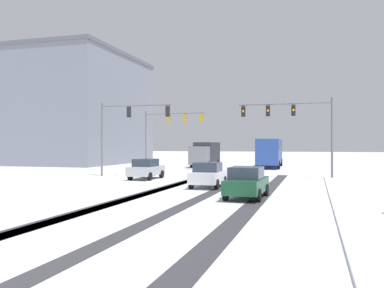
{
  "coord_description": "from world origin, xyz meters",
  "views": [
    {
      "loc": [
        8.26,
        -7.91,
        2.79
      ],
      "look_at": [
        0.0,
        20.38,
        2.8
      ],
      "focal_mm": 39.24,
      "sensor_mm": 36.0,
      "label": 1
    }
  ],
  "objects_px": {
    "traffic_signal_near_left": "(126,122)",
    "traffic_signal_near_right": "(293,119)",
    "car_white_second": "(208,175)",
    "car_dark_green_third": "(247,182)",
    "office_building_far_left_block": "(55,110)",
    "bus_oncoming": "(270,151)",
    "box_truck_delivery": "(205,154)",
    "car_silver_lead": "(146,169)",
    "traffic_signal_far_left": "(169,125)"
  },
  "relations": [
    {
      "from": "traffic_signal_far_left",
      "to": "car_dark_green_third",
      "type": "distance_m",
      "value": 24.75
    },
    {
      "from": "traffic_signal_near_left",
      "to": "bus_oncoming",
      "type": "distance_m",
      "value": 21.04
    },
    {
      "from": "traffic_signal_near_right",
      "to": "bus_oncoming",
      "type": "xyz_separation_m",
      "value": [
        -3.46,
        16.1,
        -2.85
      ]
    },
    {
      "from": "traffic_signal_near_right",
      "to": "car_dark_green_third",
      "type": "distance_m",
      "value": 14.21
    },
    {
      "from": "traffic_signal_near_right",
      "to": "traffic_signal_near_left",
      "type": "xyz_separation_m",
      "value": [
        -13.97,
        -1.93,
        -0.18
      ]
    },
    {
      "from": "traffic_signal_far_left",
      "to": "office_building_far_left_block",
      "type": "distance_m",
      "value": 25.02
    },
    {
      "from": "car_silver_lead",
      "to": "office_building_far_left_block",
      "type": "relative_size",
      "value": 0.18
    },
    {
      "from": "office_building_far_left_block",
      "to": "car_silver_lead",
      "type": "bearing_deg",
      "value": -43.85
    },
    {
      "from": "car_dark_green_third",
      "to": "traffic_signal_far_left",
      "type": "bearing_deg",
      "value": 118.86
    },
    {
      "from": "car_dark_green_third",
      "to": "office_building_far_left_block",
      "type": "relative_size",
      "value": 0.18
    },
    {
      "from": "box_truck_delivery",
      "to": "office_building_far_left_block",
      "type": "distance_m",
      "value": 25.47
    },
    {
      "from": "traffic_signal_near_right",
      "to": "traffic_signal_far_left",
      "type": "height_order",
      "value": "same"
    },
    {
      "from": "traffic_signal_far_left",
      "to": "car_dark_green_third",
      "type": "bearing_deg",
      "value": -61.14
    },
    {
      "from": "car_white_second",
      "to": "bus_oncoming",
      "type": "height_order",
      "value": "bus_oncoming"
    },
    {
      "from": "traffic_signal_near_right",
      "to": "car_dark_green_third",
      "type": "relative_size",
      "value": 1.82
    },
    {
      "from": "car_dark_green_third",
      "to": "office_building_far_left_block",
      "type": "height_order",
      "value": "office_building_far_left_block"
    },
    {
      "from": "bus_oncoming",
      "to": "car_dark_green_third",
      "type": "bearing_deg",
      "value": -86.55
    },
    {
      "from": "traffic_signal_near_right",
      "to": "traffic_signal_near_left",
      "type": "distance_m",
      "value": 14.11
    },
    {
      "from": "car_silver_lead",
      "to": "bus_oncoming",
      "type": "distance_m",
      "value": 21.55
    },
    {
      "from": "car_silver_lead",
      "to": "box_truck_delivery",
      "type": "relative_size",
      "value": 0.56
    },
    {
      "from": "traffic_signal_near_left",
      "to": "traffic_signal_near_right",
      "type": "bearing_deg",
      "value": 7.86
    },
    {
      "from": "traffic_signal_near_right",
      "to": "car_white_second",
      "type": "relative_size",
      "value": 1.83
    },
    {
      "from": "car_white_second",
      "to": "bus_oncoming",
      "type": "distance_m",
      "value": 24.9
    },
    {
      "from": "traffic_signal_near_right",
      "to": "box_truck_delivery",
      "type": "height_order",
      "value": "traffic_signal_near_right"
    },
    {
      "from": "car_white_second",
      "to": "car_dark_green_third",
      "type": "xyz_separation_m",
      "value": [
        3.24,
        -4.8,
        0.0
      ]
    },
    {
      "from": "traffic_signal_near_right",
      "to": "office_building_far_left_block",
      "type": "distance_m",
      "value": 40.54
    },
    {
      "from": "car_white_second",
      "to": "car_dark_green_third",
      "type": "relative_size",
      "value": 1.0
    },
    {
      "from": "car_white_second",
      "to": "traffic_signal_near_right",
      "type": "bearing_deg",
      "value": 60.58
    },
    {
      "from": "car_silver_lead",
      "to": "car_dark_green_third",
      "type": "xyz_separation_m",
      "value": [
        9.54,
        -9.56,
        0.0
      ]
    },
    {
      "from": "traffic_signal_near_right",
      "to": "car_white_second",
      "type": "height_order",
      "value": "traffic_signal_near_right"
    },
    {
      "from": "traffic_signal_near_left",
      "to": "office_building_far_left_block",
      "type": "relative_size",
      "value": 0.28
    },
    {
      "from": "car_silver_lead",
      "to": "office_building_far_left_block",
      "type": "xyz_separation_m",
      "value": [
        -24.27,
        23.32,
        7.07
      ]
    },
    {
      "from": "car_silver_lead",
      "to": "car_dark_green_third",
      "type": "bearing_deg",
      "value": -45.05
    },
    {
      "from": "traffic_signal_near_left",
      "to": "box_truck_delivery",
      "type": "xyz_separation_m",
      "value": [
        2.77,
        16.8,
        -3.03
      ]
    },
    {
      "from": "car_white_second",
      "to": "box_truck_delivery",
      "type": "bearing_deg",
      "value": 104.91
    },
    {
      "from": "traffic_signal_near_right",
      "to": "car_silver_lead",
      "type": "distance_m",
      "value": 12.56
    },
    {
      "from": "car_silver_lead",
      "to": "box_truck_delivery",
      "type": "bearing_deg",
      "value": 89.97
    },
    {
      "from": "traffic_signal_near_left",
      "to": "office_building_far_left_block",
      "type": "height_order",
      "value": "office_building_far_left_block"
    },
    {
      "from": "traffic_signal_far_left",
      "to": "car_white_second",
      "type": "distance_m",
      "value": 19.09
    },
    {
      "from": "office_building_far_left_block",
      "to": "car_white_second",
      "type": "bearing_deg",
      "value": -42.57
    },
    {
      "from": "traffic_signal_far_left",
      "to": "car_silver_lead",
      "type": "distance_m",
      "value": 12.7
    },
    {
      "from": "car_dark_green_third",
      "to": "box_truck_delivery",
      "type": "height_order",
      "value": "box_truck_delivery"
    },
    {
      "from": "traffic_signal_near_left",
      "to": "car_dark_green_third",
      "type": "height_order",
      "value": "traffic_signal_near_left"
    },
    {
      "from": "box_truck_delivery",
      "to": "car_silver_lead",
      "type": "bearing_deg",
      "value": -90.03
    },
    {
      "from": "traffic_signal_near_left",
      "to": "car_dark_green_third",
      "type": "xyz_separation_m",
      "value": [
        12.3,
        -11.6,
        -3.85
      ]
    },
    {
      "from": "traffic_signal_far_left",
      "to": "car_white_second",
      "type": "bearing_deg",
      "value": -62.75
    },
    {
      "from": "car_white_second",
      "to": "office_building_far_left_block",
      "type": "relative_size",
      "value": 0.18
    },
    {
      "from": "car_silver_lead",
      "to": "box_truck_delivery",
      "type": "xyz_separation_m",
      "value": [
        0.01,
        18.84,
        0.82
      ]
    },
    {
      "from": "bus_oncoming",
      "to": "box_truck_delivery",
      "type": "relative_size",
      "value": 1.5
    },
    {
      "from": "office_building_far_left_block",
      "to": "car_dark_green_third",
      "type": "bearing_deg",
      "value": -44.2
    }
  ]
}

